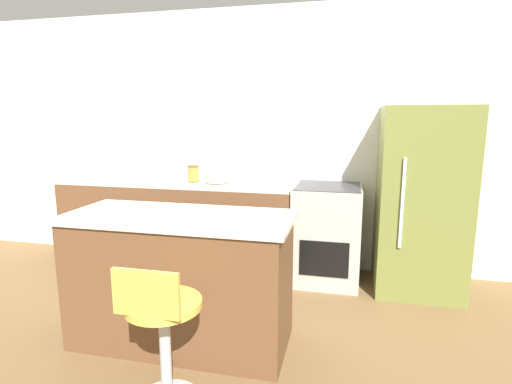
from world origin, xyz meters
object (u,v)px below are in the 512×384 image
refrigerator (421,201)px  stool_chair (163,335)px  mixing_bowl (217,178)px  oven_range (327,233)px  kettle (129,170)px

refrigerator → stool_chair: size_ratio=1.95×
stool_chair → mixing_bowl: (-0.33, 1.91, 0.53)m
stool_chair → refrigerator: bearing=51.4°
oven_range → stool_chair: oven_range is taller
refrigerator → stool_chair: refrigerator is taller
mixing_bowl → oven_range: bearing=1.9°
refrigerator → mixing_bowl: 1.88m
kettle → mixing_bowl: bearing=0.0°
refrigerator → kettle: bearing=-179.8°
stool_chair → mixing_bowl: 2.02m
oven_range → kettle: (-2.01, -0.03, 0.55)m
oven_range → refrigerator: (0.81, -0.03, 0.36)m
oven_range → stool_chair: bearing=-110.5°
oven_range → kettle: bearing=-179.0°
refrigerator → mixing_bowl: bearing=-179.7°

